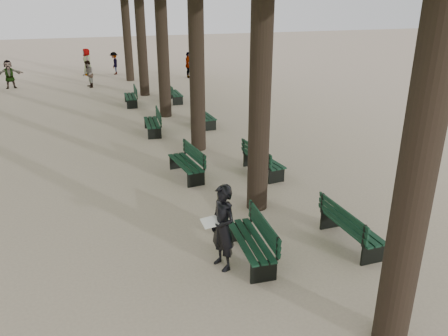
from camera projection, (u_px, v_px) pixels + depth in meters
name	position (u px, v px, depth m)	size (l,w,h in m)	color
ground	(250.00, 286.00, 8.13)	(120.00, 120.00, 0.00)	#C9B498
bench_left_0	(251.00, 248.00, 8.88)	(0.75, 1.85, 0.92)	black
bench_left_1	(186.00, 168.00, 13.05)	(0.71, 1.84, 0.92)	black
bench_left_2	(152.00, 127.00, 17.32)	(0.77, 1.85, 0.92)	black
bench_left_3	(131.00, 100.00, 21.94)	(0.72, 1.84, 0.92)	black
bench_right_0	(350.00, 233.00, 9.44)	(0.62, 1.81, 0.92)	black
bench_right_1	(263.00, 165.00, 13.29)	(0.71, 1.84, 0.92)	black
bench_right_2	(204.00, 119.00, 18.37)	(0.58, 1.80, 0.92)	black
bench_right_3	(175.00, 97.00, 22.66)	(0.65, 1.82, 0.92)	black
man_with_map	(223.00, 228.00, 8.42)	(0.70, 0.77, 1.76)	black
pedestrian_a	(88.00, 74.00, 26.13)	(0.78, 0.32, 1.60)	#262628
pedestrian_e	(9.00, 74.00, 25.91)	(1.54, 0.33, 1.66)	#262628
pedestrian_b	(114.00, 63.00, 30.79)	(1.00, 0.31, 1.55)	#262628
pedestrian_d	(87.00, 62.00, 30.44)	(0.89, 0.36, 1.82)	#262628
pedestrian_c	(188.00, 65.00, 29.35)	(1.00, 0.34, 1.71)	#262628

